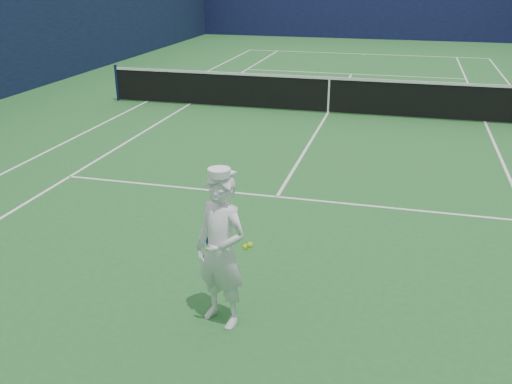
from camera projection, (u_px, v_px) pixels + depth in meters
The scene contains 5 objects.
ground at pixel (328, 113), 15.81m from camera, with size 80.00×80.00×0.00m, color #256129.
court_markings at pixel (328, 113), 15.81m from camera, with size 11.03×23.83×0.01m.
windscreen_fence at pixel (331, 39), 15.07m from camera, with size 20.12×36.12×4.00m.
tennis_net at pixel (329, 93), 15.61m from camera, with size 12.88×0.09×1.07m.
tennis_player at pixel (221, 250), 6.22m from camera, with size 0.77×0.71×1.85m.
Camera 1 is at (2.01, -15.50, 3.79)m, focal length 40.00 mm.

